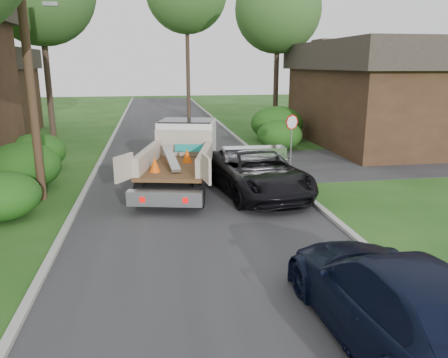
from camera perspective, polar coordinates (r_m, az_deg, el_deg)
name	(u,v)px	position (r m, az deg, el deg)	size (l,w,h in m)	color
ground	(210,243)	(12.21, -1.90, -8.31)	(120.00, 120.00, 0.00)	#1B4513
road	(183,164)	(21.73, -5.35, 1.96)	(8.00, 90.00, 0.02)	#28282B
side_street	(417,160)	(24.68, 23.87, 2.30)	(16.00, 7.00, 0.02)	#28282B
curb_left	(98,166)	(21.83, -16.15, 1.65)	(0.20, 90.00, 0.12)	#9E9E99
curb_right	(264,160)	(22.36, 5.19, 2.47)	(0.20, 90.00, 0.12)	#9E9E99
stop_sign	(292,129)	(21.42, 8.83, 6.49)	(0.71, 0.32, 2.48)	slate
utility_pole	(27,52)	(16.64, -24.30, 14.84)	(2.42, 1.25, 10.00)	#382619
house_right	(390,92)	(29.04, 20.83, 10.58)	(9.72, 12.96, 6.20)	#372216
hedge_left_a	(2,196)	(15.46, -26.96, -1.96)	(2.34, 2.34, 1.53)	#114610
hedge_left_b	(23,166)	(18.76, -24.81, 1.52)	(2.86, 2.86, 1.87)	#114610
hedge_left_c	(37,152)	(22.17, -23.24, 3.31)	(2.60, 2.60, 1.70)	#114610
hedge_right_a	(280,135)	(25.51, 7.26, 5.74)	(2.60, 2.60, 1.70)	#114610
hedge_right_b	(277,124)	(28.52, 6.93, 7.20)	(3.38, 3.38, 2.21)	#114610
tree_right_far	(278,9)	(32.62, 7.08, 21.12)	(6.00, 6.00, 11.50)	#2D2119
flatbed_truck	(183,151)	(17.95, -5.35, 3.65)	(4.09, 6.98, 2.48)	black
black_pickup	(257,172)	(16.58, 4.27, 0.94)	(2.78, 6.04, 1.68)	black
navy_suv	(396,300)	(8.35, 21.58, -14.54)	(2.34, 5.75, 1.67)	black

